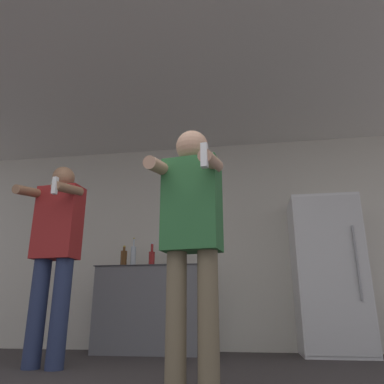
{
  "coord_description": "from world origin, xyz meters",
  "views": [
    {
      "loc": [
        0.56,
        -1.25,
        0.42
      ],
      "look_at": [
        0.21,
        0.94,
        1.14
      ],
      "focal_mm": 35.0,
      "sensor_mm": 36.0,
      "label": 1
    }
  ],
  "objects": [
    {
      "name": "ceiling_slab",
      "position": [
        0.0,
        1.67,
        2.57
      ],
      "size": [
        7.0,
        3.85,
        0.05
      ],
      "color": "silver",
      "rests_on": "wall_back"
    },
    {
      "name": "bottle_amber_bourbon",
      "position": [
        -0.8,
        2.96,
        1.05
      ],
      "size": [
        0.06,
        0.06,
        0.35
      ],
      "color": "silver",
      "rests_on": "counter"
    },
    {
      "name": "bottle_dark_rum",
      "position": [
        -0.23,
        2.96,
        1.01
      ],
      "size": [
        0.07,
        0.07,
        0.25
      ],
      "color": "black",
      "rests_on": "counter"
    },
    {
      "name": "bottle_tall_gin",
      "position": [
        -0.91,
        2.96,
        1.03
      ],
      "size": [
        0.07,
        0.07,
        0.26
      ],
      "color": "#563314",
      "rests_on": "counter"
    },
    {
      "name": "person_woman_foreground",
      "position": [
        0.21,
        0.93,
        0.92
      ],
      "size": [
        0.45,
        0.47,
        1.56
      ],
      "color": "#75664C",
      "rests_on": "ground_plane"
    },
    {
      "name": "wall_back",
      "position": [
        0.0,
        3.36,
        1.27
      ],
      "size": [
        7.0,
        0.06,
        2.55
      ],
      "color": "beige",
      "rests_on": "ground_plane"
    },
    {
      "name": "counter",
      "position": [
        -0.59,
        3.04,
        0.46
      ],
      "size": [
        1.17,
        0.63,
        0.92
      ],
      "color": "slate",
      "rests_on": "ground_plane"
    },
    {
      "name": "refrigerator",
      "position": [
        1.37,
        3.03,
        0.82
      ],
      "size": [
        0.7,
        0.65,
        1.64
      ],
      "color": "white",
      "rests_on": "ground_plane"
    },
    {
      "name": "person_man_side",
      "position": [
        -1.1,
        1.72,
        0.95
      ],
      "size": [
        0.47,
        0.52,
        1.69
      ],
      "color": "navy",
      "rests_on": "ground_plane"
    },
    {
      "name": "bottle_clear_vodka",
      "position": [
        -0.33,
        2.96,
        1.04
      ],
      "size": [
        0.06,
        0.06,
        0.3
      ],
      "color": "silver",
      "rests_on": "counter"
    },
    {
      "name": "bottle_short_whiskey",
      "position": [
        -0.57,
        2.96,
        1.03
      ],
      "size": [
        0.07,
        0.07,
        0.28
      ],
      "color": "maroon",
      "rests_on": "counter"
    }
  ]
}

